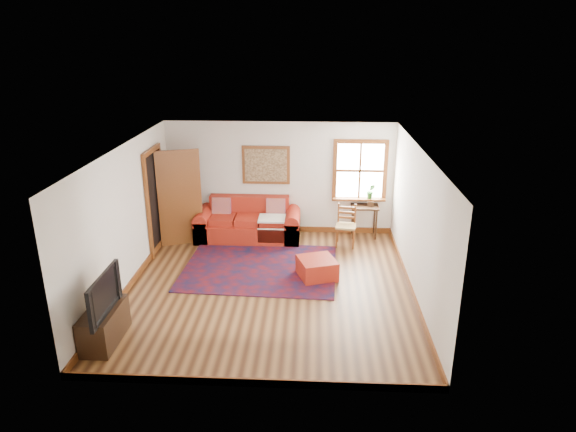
# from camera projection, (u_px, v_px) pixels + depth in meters

# --- Properties ---
(ground) EXTENTS (5.50, 5.50, 0.00)m
(ground) POSITION_uv_depth(u_px,v_px,m) (270.00, 287.00, 9.17)
(ground) COLOR #412311
(ground) RESTS_ON ground
(room_envelope) EXTENTS (5.04, 5.54, 2.52)m
(room_envelope) POSITION_uv_depth(u_px,v_px,m) (269.00, 199.00, 8.62)
(room_envelope) COLOR silver
(room_envelope) RESTS_ON ground
(window) EXTENTS (1.18, 0.20, 1.38)m
(window) POSITION_uv_depth(u_px,v_px,m) (361.00, 177.00, 11.17)
(window) COLOR white
(window) RESTS_ON ground
(doorway) EXTENTS (0.89, 1.08, 2.14)m
(doorway) POSITION_uv_depth(u_px,v_px,m) (170.00, 198.00, 10.59)
(doorway) COLOR black
(doorway) RESTS_ON ground
(framed_artwork) EXTENTS (1.05, 0.07, 0.85)m
(framed_artwork) POSITION_uv_depth(u_px,v_px,m) (266.00, 165.00, 11.21)
(framed_artwork) COLOR brown
(framed_artwork) RESTS_ON ground
(persian_rug) EXTENTS (2.99, 2.44, 0.02)m
(persian_rug) POSITION_uv_depth(u_px,v_px,m) (260.00, 267.00, 9.90)
(persian_rug) COLOR #510B11
(persian_rug) RESTS_ON ground
(red_leather_sofa) EXTENTS (2.26, 0.93, 0.88)m
(red_leather_sofa) POSITION_uv_depth(u_px,v_px,m) (249.00, 225.00, 11.27)
(red_leather_sofa) COLOR #A52415
(red_leather_sofa) RESTS_ON ground
(red_ottoman) EXTENTS (0.81, 0.81, 0.37)m
(red_ottoman) POSITION_uv_depth(u_px,v_px,m) (317.00, 268.00, 9.47)
(red_ottoman) COLOR #A52415
(red_ottoman) RESTS_ON ground
(side_table) EXTENTS (0.59, 0.44, 0.71)m
(side_table) POSITION_uv_depth(u_px,v_px,m) (365.00, 211.00, 11.25)
(side_table) COLOR #311D10
(side_table) RESTS_ON ground
(ladder_back_chair) EXTENTS (0.46, 0.44, 0.88)m
(ladder_back_chair) POSITION_uv_depth(u_px,v_px,m) (346.00, 224.00, 10.83)
(ladder_back_chair) COLOR tan
(ladder_back_chair) RESTS_ON ground
(media_cabinet) EXTENTS (0.43, 0.96, 0.53)m
(media_cabinet) POSITION_uv_depth(u_px,v_px,m) (104.00, 325.00, 7.48)
(media_cabinet) COLOR #311D10
(media_cabinet) RESTS_ON ground
(television) EXTENTS (0.14, 1.07, 0.61)m
(television) POSITION_uv_depth(u_px,v_px,m) (97.00, 294.00, 7.17)
(television) COLOR black
(television) RESTS_ON media_cabinet
(candle_hurricane) EXTENTS (0.12, 0.12, 0.18)m
(candle_hurricane) POSITION_uv_depth(u_px,v_px,m) (113.00, 293.00, 7.68)
(candle_hurricane) COLOR silver
(candle_hurricane) RESTS_ON media_cabinet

